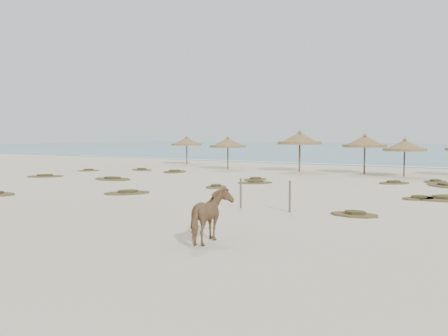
{
  "coord_description": "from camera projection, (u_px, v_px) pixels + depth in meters",
  "views": [
    {
      "loc": [
        13.45,
        -17.37,
        2.81
      ],
      "look_at": [
        -0.5,
        5.0,
        0.97
      ],
      "focal_mm": 40.0,
      "sensor_mm": 36.0,
      "label": 1
    }
  ],
  "objects": [
    {
      "name": "scrub_5",
      "position": [
        447.0,
        185.0,
        26.51
      ],
      "size": [
        3.06,
        3.4,
        0.16
      ],
      "rotation": [
        0.0,
        0.0,
        2.11
      ],
      "color": "brown",
      "rests_on": "ground"
    },
    {
      "name": "scrub_10",
      "position": [
        435.0,
        181.0,
        28.63
      ],
      "size": [
        1.45,
        1.95,
        0.16
      ],
      "rotation": [
        0.0,
        0.0,
        1.39
      ],
      "color": "brown",
      "rests_on": "ground"
    },
    {
      "name": "scrub_9",
      "position": [
        127.0,
        192.0,
        23.23
      ],
      "size": [
        2.39,
        2.61,
        0.16
      ],
      "rotation": [
        0.0,
        0.0,
        0.99
      ],
      "color": "brown",
      "rests_on": "ground"
    },
    {
      "name": "palapa_4",
      "position": [
        405.0,
        146.0,
        32.08
      ],
      "size": [
        2.76,
        2.76,
        2.56
      ],
      "rotation": [
        0.0,
        0.0,
        0.01
      ],
      "color": "brown",
      "rests_on": "ground"
    },
    {
      "name": "scrub_0",
      "position": [
        45.0,
        176.0,
        32.17
      ],
      "size": [
        2.69,
        2.64,
        0.16
      ],
      "rotation": [
        0.0,
        0.0,
        0.74
      ],
      "color": "brown",
      "rests_on": "ground"
    },
    {
      "name": "palapa_2",
      "position": [
        300.0,
        139.0,
        36.43
      ],
      "size": [
        3.47,
        3.47,
        3.07
      ],
      "rotation": [
        0.0,
        0.0,
        -0.06
      ],
      "color": "brown",
      "rests_on": "ground"
    },
    {
      "name": "foam_line",
      "position": [
        354.0,
        165.0,
        44.01
      ],
      "size": [
        70.0,
        0.6,
        0.01
      ],
      "primitive_type": "cube",
      "color": "white",
      "rests_on": "ground"
    },
    {
      "name": "scrub_15",
      "position": [
        448.0,
        198.0,
        21.15
      ],
      "size": [
        3.65,
        3.32,
        0.16
      ],
      "rotation": [
        0.0,
        0.0,
        0.57
      ],
      "color": "brown",
      "rests_on": "ground"
    },
    {
      "name": "scrub_12",
      "position": [
        355.0,
        214.0,
        17.01
      ],
      "size": [
        1.68,
        1.1,
        0.16
      ],
      "rotation": [
        0.0,
        0.0,
        3.14
      ],
      "color": "brown",
      "rests_on": "ground"
    },
    {
      "name": "scrub_13",
      "position": [
        255.0,
        179.0,
        30.0
      ],
      "size": [
        1.36,
        1.98,
        0.16
      ],
      "rotation": [
        0.0,
        0.0,
        1.64
      ],
      "color": "brown",
      "rests_on": "ground"
    },
    {
      "name": "palapa_3",
      "position": [
        365.0,
        142.0,
        34.42
      ],
      "size": [
        3.99,
        3.99,
        2.83
      ],
      "rotation": [
        0.0,
        0.0,
        -0.42
      ],
      "color": "brown",
      "rests_on": "ground"
    },
    {
      "name": "scrub_1",
      "position": [
        113.0,
        179.0,
        30.25
      ],
      "size": [
        2.89,
        2.11,
        0.16
      ],
      "rotation": [
        0.0,
        0.0,
        2.99
      ],
      "color": "brown",
      "rests_on": "ground"
    },
    {
      "name": "scrub_3",
      "position": [
        255.0,
        182.0,
        28.06
      ],
      "size": [
        2.33,
        2.36,
        0.16
      ],
      "rotation": [
        0.0,
        0.0,
        0.82
      ],
      "color": "brown",
      "rests_on": "ground"
    },
    {
      "name": "scrub_8",
      "position": [
        89.0,
        170.0,
        37.13
      ],
      "size": [
        1.78,
        1.92,
        0.16
      ],
      "rotation": [
        0.0,
        0.0,
        0.96
      ],
      "color": "brown",
      "rests_on": "ground"
    },
    {
      "name": "ground",
      "position": [
        174.0,
        197.0,
        22.0
      ],
      "size": [
        160.0,
        160.0,
        0.0
      ],
      "primitive_type": "plane",
      "color": "beige",
      "rests_on": "ground"
    },
    {
      "name": "scrub_7",
      "position": [
        394.0,
        183.0,
        27.87
      ],
      "size": [
        2.12,
        2.31,
        0.16
      ],
      "rotation": [
        0.0,
        0.0,
        0.99
      ],
      "color": "brown",
      "rests_on": "ground"
    },
    {
      "name": "scrub_14",
      "position": [
        175.0,
        171.0,
        35.96
      ],
      "size": [
        2.5,
        2.94,
        0.16
      ],
      "rotation": [
        0.0,
        0.0,
        2.0
      ],
      "color": "brown",
      "rests_on": "ground"
    },
    {
      "name": "ocean",
      "position": [
        442.0,
        150.0,
        85.49
      ],
      "size": [
        200.0,
        100.0,
        0.01
      ],
      "primitive_type": "cube",
      "color": "#275D77",
      "rests_on": "ground"
    },
    {
      "name": "palapa_1",
      "position": [
        228.0,
        143.0,
        38.64
      ],
      "size": [
        3.04,
        3.04,
        2.62
      ],
      "rotation": [
        0.0,
        0.0,
        -0.09
      ],
      "color": "brown",
      "rests_on": "ground"
    },
    {
      "name": "scrub_4",
      "position": [
        419.0,
        198.0,
        21.22
      ],
      "size": [
        1.82,
        1.85,
        0.16
      ],
      "rotation": [
        0.0,
        0.0,
        0.82
      ],
      "color": "brown",
      "rests_on": "ground"
    },
    {
      "name": "fence_post_near",
      "position": [
        290.0,
        196.0,
        17.72
      ],
      "size": [
        0.11,
        0.11,
        1.13
      ],
      "primitive_type": "cylinder",
      "rotation": [
        0.0,
        0.0,
        -0.39
      ],
      "color": "brown",
      "rests_on": "ground"
    },
    {
      "name": "scrub_6",
      "position": [
        142.0,
        170.0,
        37.86
      ],
      "size": [
        2.16,
        1.67,
        0.16
      ],
      "rotation": [
        0.0,
        0.0,
        2.9
      ],
      "color": "brown",
      "rests_on": "ground"
    },
    {
      "name": "horse",
      "position": [
        211.0,
        216.0,
        12.74
      ],
      "size": [
        1.08,
        1.76,
        1.39
      ],
      "primitive_type": "imported",
      "rotation": [
        0.0,
        0.0,
        3.36
      ],
      "color": "olive",
      "rests_on": "ground"
    },
    {
      "name": "scrub_2",
      "position": [
        216.0,
        187.0,
        25.79
      ],
      "size": [
        1.42,
        1.78,
        0.16
      ],
      "rotation": [
        0.0,
        0.0,
        1.87
      ],
      "color": "brown",
      "rests_on": "ground"
    },
    {
      "name": "palapa_0",
      "position": [
        187.0,
        142.0,
        45.18
      ],
      "size": [
        3.56,
        3.56,
        2.62
      ],
      "rotation": [
        0.0,
        0.0,
        -0.33
      ],
      "color": "brown",
      "rests_on": "ground"
    },
    {
      "name": "fence_post_far",
      "position": [
        241.0,
        193.0,
        18.65
      ],
      "size": [
        0.11,
        0.11,
        1.13
      ],
      "primitive_type": "cylinder",
      "rotation": [
        0.0,
        0.0,
        -0.38
      ],
      "color": "brown",
      "rests_on": "ground"
    }
  ]
}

